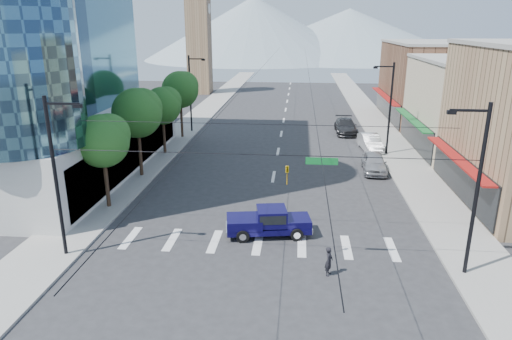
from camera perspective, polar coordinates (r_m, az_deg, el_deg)
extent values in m
plane|color=#28282B|center=(26.08, 0.38, -10.67)|extent=(160.00, 160.00, 0.00)
cube|color=gray|center=(65.55, -7.06, 6.80)|extent=(4.00, 120.00, 0.15)
cube|color=gray|center=(64.82, 14.28, 6.26)|extent=(4.00, 120.00, 0.15)
cube|color=tan|center=(50.80, 26.31, 6.99)|extent=(12.00, 14.00, 9.00)
cube|color=brown|center=(65.79, 21.61, 10.09)|extent=(12.00, 18.00, 10.00)
cube|color=#8C6B4C|center=(86.90, -7.13, 15.40)|extent=(4.00, 4.00, 18.00)
cone|color=gray|center=(173.68, -0.21, 17.33)|extent=(80.00, 80.00, 22.00)
cone|color=gray|center=(183.76, 11.51, 16.39)|extent=(90.00, 90.00, 18.00)
cylinder|color=black|center=(33.30, -18.22, -0.88)|extent=(0.28, 0.28, 4.55)
sphere|color=#244D19|center=(32.60, -18.66, 3.45)|extent=(3.64, 3.64, 3.64)
sphere|color=#244D19|center=(32.62, -17.88, 4.26)|extent=(2.86, 2.86, 2.86)
cylinder|color=black|center=(39.45, -14.33, 2.74)|extent=(0.28, 0.28, 5.11)
sphere|color=#244D19|center=(38.82, -14.66, 6.90)|extent=(4.09, 4.09, 4.09)
sphere|color=#244D19|center=(38.89, -14.00, 7.57)|extent=(3.21, 3.21, 3.21)
cylinder|color=black|center=(45.96, -11.45, 4.68)|extent=(0.28, 0.28, 4.55)
sphere|color=#244D19|center=(45.46, -11.65, 7.87)|extent=(3.64, 3.64, 3.64)
sphere|color=#244D19|center=(45.56, -11.08, 8.43)|extent=(2.86, 2.86, 2.86)
cylinder|color=black|center=(52.49, -9.31, 6.72)|extent=(0.28, 0.28, 5.11)
sphere|color=#244D19|center=(52.02, -9.47, 9.88)|extent=(4.09, 4.09, 4.09)
sphere|color=#244D19|center=(52.16, -8.97, 10.36)|extent=(3.21, 3.21, 3.21)
cylinder|color=black|center=(26.52, -23.74, -1.16)|extent=(0.20, 0.20, 9.00)
cylinder|color=black|center=(24.85, 25.87, -2.68)|extent=(0.20, 0.20, 9.00)
cylinder|color=black|center=(22.80, 0.19, 1.94)|extent=(21.60, 0.04, 0.04)
imported|color=gold|center=(23.03, 3.91, -0.68)|extent=(0.16, 0.20, 1.00)
cube|color=#0C6626|center=(22.81, 8.22, 1.11)|extent=(1.60, 0.06, 0.35)
cylinder|color=black|center=(54.94, -8.22, 9.32)|extent=(0.20, 0.20, 9.00)
cube|color=black|center=(54.30, -7.46, 13.61)|extent=(1.80, 0.12, 0.12)
cube|color=black|center=(54.13, -6.61, 13.52)|extent=(0.40, 0.25, 0.18)
cylinder|color=black|center=(46.38, 16.41, 7.23)|extent=(0.20, 0.20, 9.00)
cube|color=black|center=(45.69, 15.73, 12.35)|extent=(1.80, 0.12, 0.12)
cube|color=black|center=(45.57, 14.71, 12.29)|extent=(0.40, 0.25, 0.18)
cube|color=#0B083A|center=(28.23, 1.56, -7.18)|extent=(5.33, 2.67, 0.32)
cube|color=#0B083A|center=(28.30, 5.24, -6.37)|extent=(1.75, 1.98, 0.51)
cube|color=#0B083A|center=(27.95, 1.96, -5.79)|extent=(2.02, 1.98, 1.02)
cube|color=black|center=(27.91, 1.96, -5.62)|extent=(1.84, 1.98, 0.56)
cube|color=#0B083A|center=(27.96, -1.47, -6.50)|extent=(2.41, 2.18, 0.60)
cube|color=silver|center=(28.58, 6.70, -6.99)|extent=(0.40, 1.76, 0.32)
cube|color=silver|center=(28.12, -3.66, -7.33)|extent=(0.40, 1.76, 0.28)
cylinder|color=black|center=(27.69, 5.12, -8.05)|extent=(0.81, 0.40, 0.78)
cylinder|color=black|center=(29.27, 4.58, -6.56)|extent=(0.81, 0.40, 0.78)
cylinder|color=black|center=(27.39, -1.67, -8.29)|extent=(0.81, 0.40, 0.78)
cylinder|color=black|center=(28.98, -1.82, -6.76)|extent=(0.81, 0.40, 0.78)
imported|color=black|center=(24.22, 9.10, -11.19)|extent=(0.53, 0.66, 1.58)
imported|color=#9D9DA2|center=(41.32, 14.54, 0.92)|extent=(2.19, 5.00, 1.68)
imported|color=silver|center=(48.37, 14.08, 3.38)|extent=(2.22, 5.17, 1.65)
imported|color=#28282A|center=(55.43, 11.15, 5.40)|extent=(2.47, 5.90, 1.70)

